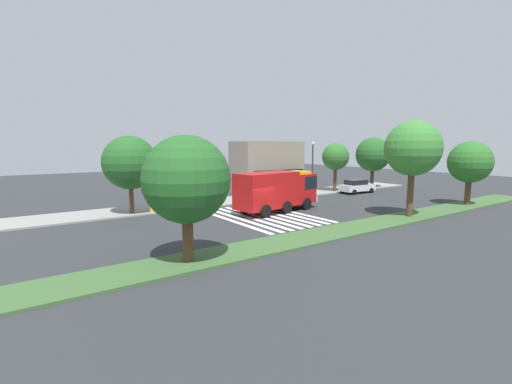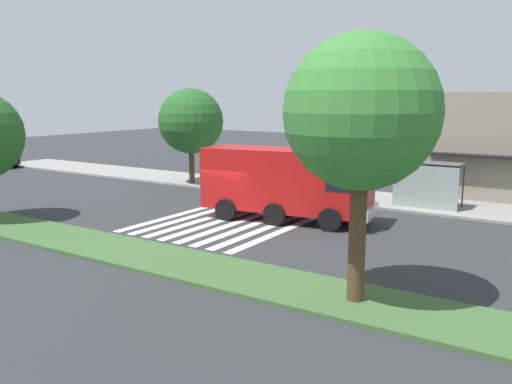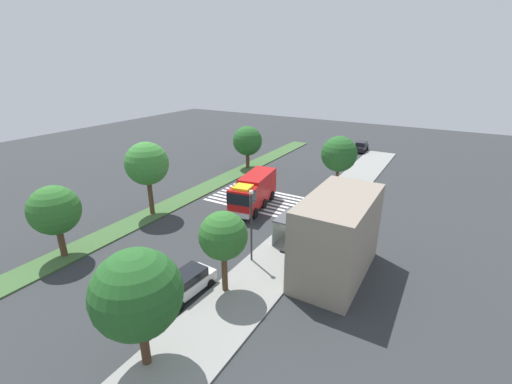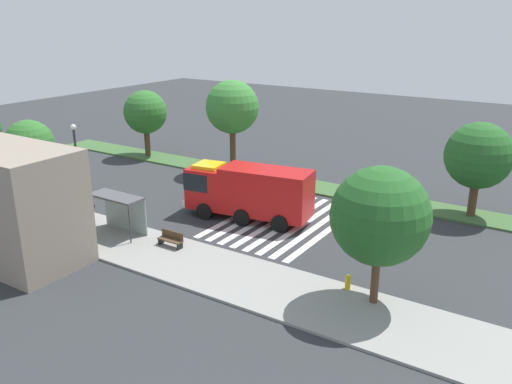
{
  "view_description": "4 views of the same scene",
  "coord_description": "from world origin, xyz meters",
  "px_view_note": "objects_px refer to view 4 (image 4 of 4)",
  "views": [
    {
      "loc": [
        -16.95,
        -23.59,
        5.97
      ],
      "look_at": [
        1.06,
        1.96,
        1.78
      ],
      "focal_mm": 24.87,
      "sensor_mm": 36.0,
      "label": 1
    },
    {
      "loc": [
        15.5,
        -21.64,
        6.07
      ],
      "look_at": [
        0.75,
        1.11,
        1.23
      ],
      "focal_mm": 37.2,
      "sensor_mm": 36.0,
      "label": 2
    },
    {
      "loc": [
        33.49,
        19.31,
        15.55
      ],
      "look_at": [
        1.6,
        0.66,
        1.41
      ],
      "focal_mm": 24.22,
      "sensor_mm": 36.0,
      "label": 3
    },
    {
      "loc": [
        -15.81,
        28.6,
        13.02
      ],
      "look_at": [
        2.46,
        0.31,
        1.74
      ],
      "focal_mm": 37.43,
      "sensor_mm": 36.0,
      "label": 4
    }
  ],
  "objects_px": {
    "bench_near_shelter": "(171,239)",
    "bus_stop_shelter": "(121,205)",
    "fire_truck": "(246,190)",
    "median_tree_center": "(145,112)",
    "street_lamp": "(77,162)",
    "median_tree_west": "(232,107)",
    "fire_hydrant": "(348,282)",
    "median_tree_far_west": "(479,156)",
    "sidewalk_tree_far_west": "(380,216)",
    "sidewalk_tree_west": "(29,145)",
    "parked_car_mid": "(48,183)"
  },
  "relations": [
    {
      "from": "sidewalk_tree_west",
      "to": "median_tree_center",
      "type": "xyz_separation_m",
      "value": [
        3.04,
        -14.42,
        -0.19
      ]
    },
    {
      "from": "parked_car_mid",
      "to": "fire_hydrant",
      "type": "height_order",
      "value": "parked_car_mid"
    },
    {
      "from": "fire_truck",
      "to": "median_tree_west",
      "type": "height_order",
      "value": "median_tree_west"
    },
    {
      "from": "sidewalk_tree_far_west",
      "to": "median_tree_far_west",
      "type": "bearing_deg",
      "value": -95.29
    },
    {
      "from": "bench_near_shelter",
      "to": "bus_stop_shelter",
      "type": "bearing_deg",
      "value": -0.26
    },
    {
      "from": "bench_near_shelter",
      "to": "median_tree_far_west",
      "type": "bearing_deg",
      "value": -132.57
    },
    {
      "from": "sidewalk_tree_far_west",
      "to": "fire_hydrant",
      "type": "height_order",
      "value": "sidewalk_tree_far_west"
    },
    {
      "from": "median_tree_west",
      "to": "street_lamp",
      "type": "bearing_deg",
      "value": 79.52
    },
    {
      "from": "sidewalk_tree_west",
      "to": "median_tree_west",
      "type": "height_order",
      "value": "median_tree_west"
    },
    {
      "from": "median_tree_center",
      "to": "sidewalk_tree_west",
      "type": "bearing_deg",
      "value": 101.91
    },
    {
      "from": "bus_stop_shelter",
      "to": "fire_hydrant",
      "type": "bearing_deg",
      "value": -176.71
    },
    {
      "from": "fire_truck",
      "to": "median_tree_west",
      "type": "relative_size",
      "value": 1.14
    },
    {
      "from": "median_tree_west",
      "to": "median_tree_center",
      "type": "distance_m",
      "value": 10.07
    },
    {
      "from": "bus_stop_shelter",
      "to": "bench_near_shelter",
      "type": "distance_m",
      "value": 4.2
    },
    {
      "from": "sidewalk_tree_west",
      "to": "fire_hydrant",
      "type": "distance_m",
      "value": 23.99
    },
    {
      "from": "fire_truck",
      "to": "fire_hydrant",
      "type": "xyz_separation_m",
      "value": [
        -9.75,
        5.49,
        -1.53
      ]
    },
    {
      "from": "sidewalk_tree_far_west",
      "to": "sidewalk_tree_west",
      "type": "distance_m",
      "value": 25.19
    },
    {
      "from": "median_tree_west",
      "to": "bench_near_shelter",
      "type": "bearing_deg",
      "value": 112.12
    },
    {
      "from": "parked_car_mid",
      "to": "bench_near_shelter",
      "type": "bearing_deg",
      "value": 173.38
    },
    {
      "from": "fire_truck",
      "to": "parked_car_mid",
      "type": "xyz_separation_m",
      "value": [
        15.48,
        3.79,
        -1.15
      ]
    },
    {
      "from": "street_lamp",
      "to": "sidewalk_tree_west",
      "type": "bearing_deg",
      "value": 5.27
    },
    {
      "from": "bus_stop_shelter",
      "to": "street_lamp",
      "type": "height_order",
      "value": "street_lamp"
    },
    {
      "from": "bench_near_shelter",
      "to": "sidewalk_tree_west",
      "type": "distance_m",
      "value": 13.51
    },
    {
      "from": "street_lamp",
      "to": "sidewalk_tree_far_west",
      "type": "distance_m",
      "value": 20.86
    },
    {
      "from": "parked_car_mid",
      "to": "street_lamp",
      "type": "bearing_deg",
      "value": 166.48
    },
    {
      "from": "fire_truck",
      "to": "median_tree_center",
      "type": "height_order",
      "value": "median_tree_center"
    },
    {
      "from": "parked_car_mid",
      "to": "fire_hydrant",
      "type": "xyz_separation_m",
      "value": [
        -25.23,
        1.7,
        -0.38
      ]
    },
    {
      "from": "sidewalk_tree_far_west",
      "to": "median_tree_west",
      "type": "distance_m",
      "value": 23.3
    },
    {
      "from": "median_tree_west",
      "to": "fire_hydrant",
      "type": "distance_m",
      "value": 22.37
    },
    {
      "from": "bench_near_shelter",
      "to": "sidewalk_tree_far_west",
      "type": "distance_m",
      "value": 12.85
    },
    {
      "from": "street_lamp",
      "to": "fire_truck",
      "type": "bearing_deg",
      "value": -149.73
    },
    {
      "from": "parked_car_mid",
      "to": "sidewalk_tree_west",
      "type": "xyz_separation_m",
      "value": [
        -1.57,
        2.2,
        3.59
      ]
    },
    {
      "from": "street_lamp",
      "to": "median_tree_center",
      "type": "xyz_separation_m",
      "value": [
        7.38,
        -14.02,
        0.5
      ]
    },
    {
      "from": "sidewalk_tree_west",
      "to": "median_tree_west",
      "type": "relative_size",
      "value": 0.78
    },
    {
      "from": "bus_stop_shelter",
      "to": "median_tree_center",
      "type": "bearing_deg",
      "value": -50.95
    },
    {
      "from": "fire_hydrant",
      "to": "bench_near_shelter",
      "type": "bearing_deg",
      "value": 4.61
    },
    {
      "from": "median_tree_far_west",
      "to": "median_tree_center",
      "type": "xyz_separation_m",
      "value": [
        29.57,
        0.0,
        0.02
      ]
    },
    {
      "from": "sidewalk_tree_far_west",
      "to": "median_tree_far_west",
      "type": "relative_size",
      "value": 1.04
    },
    {
      "from": "sidewalk_tree_west",
      "to": "fire_hydrant",
      "type": "relative_size",
      "value": 8.62
    },
    {
      "from": "sidewalk_tree_west",
      "to": "fire_hydrant",
      "type": "height_order",
      "value": "sidewalk_tree_west"
    },
    {
      "from": "fire_truck",
      "to": "bench_near_shelter",
      "type": "distance_m",
      "value": 6.58
    },
    {
      "from": "parked_car_mid",
      "to": "median_tree_center",
      "type": "relative_size",
      "value": 0.76
    },
    {
      "from": "median_tree_west",
      "to": "bus_stop_shelter",
      "type": "bearing_deg",
      "value": 97.75
    },
    {
      "from": "median_tree_far_west",
      "to": "fire_hydrant",
      "type": "distance_m",
      "value": 14.71
    },
    {
      "from": "fire_truck",
      "to": "median_tree_center",
      "type": "relative_size",
      "value": 1.43
    },
    {
      "from": "parked_car_mid",
      "to": "sidewalk_tree_west",
      "type": "height_order",
      "value": "sidewalk_tree_west"
    },
    {
      "from": "bench_near_shelter",
      "to": "street_lamp",
      "type": "xyz_separation_m",
      "value": [
        8.6,
        -0.76,
        3.18
      ]
    },
    {
      "from": "sidewalk_tree_west",
      "to": "median_tree_center",
      "type": "bearing_deg",
      "value": -78.09
    },
    {
      "from": "median_tree_far_west",
      "to": "median_tree_west",
      "type": "height_order",
      "value": "median_tree_west"
    },
    {
      "from": "bench_near_shelter",
      "to": "sidewalk_tree_west",
      "type": "height_order",
      "value": "sidewalk_tree_west"
    }
  ]
}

